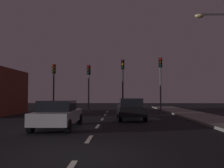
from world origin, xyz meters
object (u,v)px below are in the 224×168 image
traffic_signal_far_left (54,79)px  car_adjacent_lane (58,114)px  traffic_signal_far_right (160,75)px  street_lamp_right (223,55)px  traffic_signal_center_left (89,79)px  car_stopped_ahead (130,109)px  traffic_signal_center_right (123,76)px

traffic_signal_far_left → car_adjacent_lane: (3.02, -9.93, -2.55)m
traffic_signal_far_right → street_lamp_right: size_ratio=0.78×
traffic_signal_far_left → traffic_signal_center_left: 3.33m
traffic_signal_far_left → car_stopped_ahead: size_ratio=1.05×
traffic_signal_far_left → car_stopped_ahead: 9.03m
street_lamp_right → car_adjacent_lane: bearing=-167.5°
traffic_signal_far_right → car_stopped_ahead: size_ratio=1.17×
car_adjacent_lane → car_stopped_ahead: bearing=50.4°
traffic_signal_far_left → street_lamp_right: bearing=-32.3°
traffic_signal_far_left → traffic_signal_center_right: bearing=0.0°
car_adjacent_lane → traffic_signal_center_right: bearing=70.4°
traffic_signal_center_right → street_lamp_right: size_ratio=0.76×
traffic_signal_far_right → car_stopped_ahead: traffic_signal_far_right is taller
traffic_signal_far_left → car_stopped_ahead: traffic_signal_far_left is taller
traffic_signal_center_left → car_adjacent_lane: 10.24m
traffic_signal_far_left → traffic_signal_center_right: size_ratio=0.92×
traffic_signal_center_right → car_adjacent_lane: size_ratio=1.20×
traffic_signal_center_left → car_stopped_ahead: size_ratio=1.02×
traffic_signal_center_left → traffic_signal_center_right: 3.23m
traffic_signal_far_left → street_lamp_right: street_lamp_right is taller
traffic_signal_center_left → car_stopped_ahead: (3.64, -5.15, -2.46)m
traffic_signal_center_right → street_lamp_right: (5.88, -7.85, 0.55)m
traffic_signal_center_left → traffic_signal_center_right: bearing=0.0°
traffic_signal_center_right → traffic_signal_far_right: (3.54, 0.00, 0.10)m
traffic_signal_center_left → traffic_signal_center_right: size_ratio=0.90×
traffic_signal_far_right → street_lamp_right: (2.33, -7.85, 0.44)m
traffic_signal_far_right → street_lamp_right: bearing=-73.4°
traffic_signal_far_left → traffic_signal_center_left: (3.33, -0.00, -0.07)m
traffic_signal_far_right → street_lamp_right: 8.20m
car_adjacent_lane → street_lamp_right: street_lamp_right is taller
traffic_signal_far_left → street_lamp_right: (12.42, -7.85, 0.81)m
car_stopped_ahead → car_adjacent_lane: bearing=-129.6°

